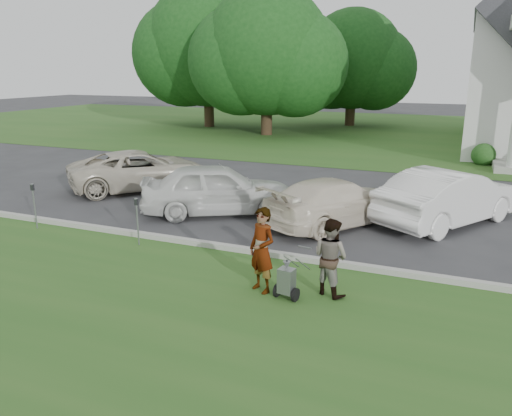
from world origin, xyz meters
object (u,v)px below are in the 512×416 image
Objects in this scene: tree_far at (207,51)px; tree_back at (352,64)px; tree_left at (267,57)px; car_a at (141,170)px; person_right at (330,257)px; car_d at (449,197)px; car_c at (336,202)px; car_b at (217,189)px; striping_cart at (287,281)px; parking_meter_far at (34,201)px; parking_meter_near at (137,216)px; person_left at (262,251)px.

tree_back is (10.00, 5.00, -0.97)m from tree_far.
tree_left is 2.04× the size of car_a.
tree_far is at bearing 153.44° from tree_left.
person_right reaches higher than car_a.
car_d is (10.82, -0.26, 0.09)m from car_a.
tree_left is 20.98m from car_c.
striping_cart is at bearing -169.95° from car_b.
car_c is at bearing -52.29° from person_right.
striping_cart is at bearing -178.33° from car_a.
tree_left is 6.76× the size of person_right.
parking_meter_far is (-2.35, -29.94, -3.90)m from tree_back.
car_b is at bearing 80.97° from parking_meter_near.
car_c is (9.34, -18.26, -4.44)m from tree_left.
person_left is 7.15m from car_d.
tree_left reaches higher than parking_meter_far.
tree_far is (-6.00, 3.00, 0.58)m from tree_left.
parking_meter_near is 3.48m from parking_meter_far.
tree_left reaches higher than car_a.
tree_back reaches higher than person_right.
tree_far is at bearing 146.22° from person_left.
person_right is at bearing -10.03° from parking_meter_near.
parking_meter_near is 6.41m from car_a.
person_right is 1.20× the size of parking_meter_far.
car_a reaches higher than car_c.
striping_cart is (9.65, -23.45, -4.74)m from tree_left.
tree_left is at bearing 103.14° from parking_meter_near.
tree_back is 7.35× the size of parking_meter_far.
striping_cart is at bearing 124.83° from car_c.
tree_left is at bearing -40.47° from person_right.
tree_left is 10.96× the size of striping_cart.
car_a is at bearing -84.82° from tree_left.
tree_left is 22.98m from parking_meter_near.
car_b is at bearing 39.91° from parking_meter_far.
car_c is at bearing 113.41° from person_left.
person_left is (15.07, -26.31, -4.82)m from tree_far.
person_left is 1.11× the size of person_right.
tree_far is 26.69m from car_c.
car_a is at bearing 124.34° from parking_meter_near.
tree_back is 7.68× the size of parking_meter_near.
tree_back is 1.95× the size of car_d.
car_b is at bearing -73.02° from tree_left.
car_b is (4.16, -1.89, 0.07)m from car_a.
person_right is at bearing -6.33° from parking_meter_far.
parking_meter_near is 3.45m from car_b.
parking_meter_near is (5.13, -21.98, -4.32)m from tree_left.
tree_left is at bearing 94.29° from parking_meter_far.
tree_far reaches higher than striping_cart.
tree_left is 6.73m from tree_far.
car_d is (7.21, 5.04, 0.02)m from parking_meter_near.
parking_meter_far is 11.80m from car_d.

